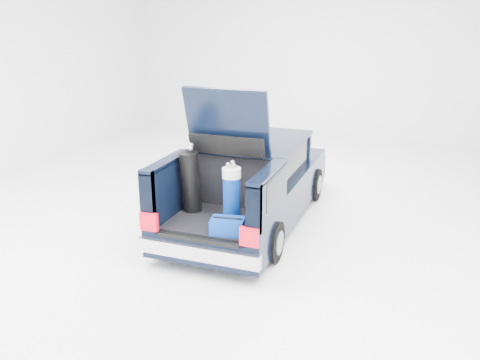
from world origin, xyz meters
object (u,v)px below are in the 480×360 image
at_px(red_suitcase, 258,199).
at_px(car, 252,182).
at_px(blue_duffel, 228,226).
at_px(black_golf_bag, 191,181).
at_px(blue_golf_bag, 232,194).

bearing_deg(red_suitcase, car, 111.07).
relative_size(car, blue_duffel, 9.33).
relative_size(red_suitcase, black_golf_bag, 0.49).
xyz_separation_m(red_suitcase, black_golf_bag, (-1.00, -0.21, 0.23)).
bearing_deg(car, black_golf_bag, -109.62).
xyz_separation_m(red_suitcase, blue_golf_bag, (-0.29, -0.35, 0.16)).
height_order(red_suitcase, blue_golf_bag, blue_golf_bag).
bearing_deg(blue_golf_bag, blue_duffel, -67.25).
distance_m(car, blue_golf_bag, 1.59).
relative_size(red_suitcase, blue_duffel, 1.03).
xyz_separation_m(black_golf_bag, blue_duffel, (0.84, -0.60, -0.36)).
xyz_separation_m(car, red_suitcase, (0.50, -1.19, 0.17)).
height_order(car, blue_golf_bag, car).
bearing_deg(blue_golf_bag, red_suitcase, 58.86).
distance_m(red_suitcase, black_golf_bag, 1.05).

